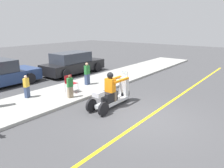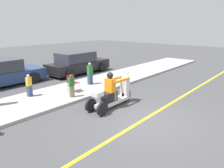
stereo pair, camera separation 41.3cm
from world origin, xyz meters
name	(u,v)px [view 1 (the left image)]	position (x,y,z in m)	size (l,w,h in m)	color
ground_plane	(145,119)	(0.00, 0.00, 0.00)	(60.00, 60.00, 0.00)	#424244
lane_stripe	(148,117)	(0.24, 0.00, 0.00)	(24.00, 0.12, 0.01)	gold
sidewalk_strip	(62,94)	(0.00, 4.60, 0.06)	(28.00, 2.80, 0.12)	#9E9E99
motorcycle_trike	(112,95)	(0.25, 1.71, 0.53)	(2.46, 0.72, 1.50)	black
spectator_mid_group	(70,87)	(-0.22, 3.72, 0.62)	(0.27, 0.19, 1.04)	gray
spectator_by_tree	(87,74)	(1.88, 4.67, 0.70)	(0.29, 0.18, 1.21)	#38476B
spectator_end_of_line	(27,87)	(-1.40, 5.28, 0.62)	(0.28, 0.22, 1.03)	#38476B
folding_chair_set_back	(70,82)	(0.37, 4.38, 0.62)	(0.47, 0.47, 0.82)	#A5A8AD
parked_car_lot_center	(73,64)	(3.72, 7.76, 0.71)	(4.61, 1.94, 1.50)	black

